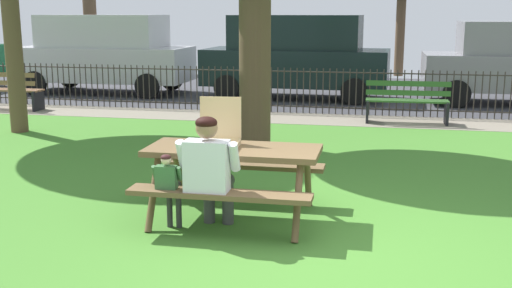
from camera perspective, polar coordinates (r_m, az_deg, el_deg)
ground at (r=7.61m, az=8.41°, el=-4.67°), size 28.00×12.04×0.02m
cobblestone_walkway at (r=12.79m, az=9.86°, el=2.09°), size 28.00×1.40×0.01m
street_asphalt at (r=17.38m, az=10.41°, el=4.64°), size 28.00×7.87×0.01m
picnic_table_foreground at (r=6.53m, az=-2.08°, el=-1.80°), size 1.81×1.49×0.79m
pizza_box_open at (r=6.57m, az=-3.45°, el=0.86°), size 0.48×0.50×0.50m
adult_at_table at (r=6.07m, az=-4.27°, el=-2.30°), size 0.61×0.59×1.19m
child_at_table at (r=6.21m, az=-7.98°, el=-3.63°), size 0.30×0.29×0.81m
iron_fence_streetside at (r=13.41m, az=10.04°, el=4.71°), size 23.64×0.03×0.98m
park_bench_left at (r=15.08m, az=-21.85°, el=4.50°), size 1.60×0.47×0.85m
park_bench_center at (r=12.60m, az=13.64°, el=3.71°), size 1.61×0.49×0.85m
parked_car_left at (r=17.41m, az=-13.71°, el=8.16°), size 4.61×1.96×2.08m
parked_car_center at (r=15.90m, az=3.70°, el=8.14°), size 4.67×2.09×2.08m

